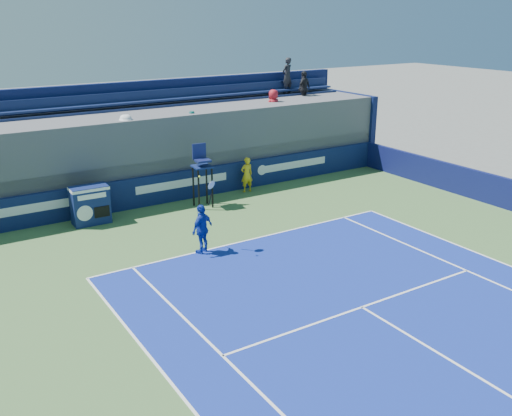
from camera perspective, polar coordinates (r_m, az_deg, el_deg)
ball_person at (r=24.03m, az=-0.93°, el=3.36°), size 0.56×0.39×1.49m
back_hoarding at (r=23.25m, az=-7.42°, el=2.25°), size 20.40×0.21×1.20m
match_clock at (r=21.19m, az=-16.26°, el=0.39°), size 1.33×0.75×1.40m
umpire_chair at (r=22.04m, az=-5.43°, el=3.91°), size 0.76×0.76×2.48m
tennis_player at (r=17.90m, az=-5.40°, el=-2.06°), size 1.03×0.76×2.57m
stadium_seating at (r=24.76m, az=-9.56°, el=6.15°), size 21.00×4.05×5.16m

